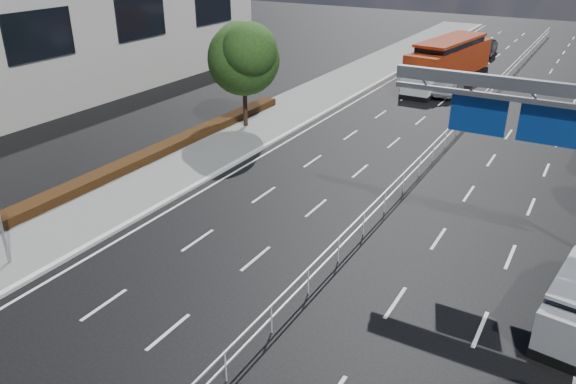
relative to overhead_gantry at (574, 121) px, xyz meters
The scene contains 11 objects.
ground 13.34m from the overhead_gantry, 123.84° to the right, with size 160.00×160.00×0.00m, color black.
kerb_near 19.48m from the overhead_gantry, 147.44° to the right, with size 0.25×140.00×0.15m, color silver.
median_fence 15.04m from the overhead_gantry, 118.43° to the left, with size 0.05×85.00×1.02m.
hedge_near 21.32m from the overhead_gantry, 165.85° to the right, with size 1.00×36.00×0.44m, color black.
overhead_gantry is the anchor object (origin of this frame).
near_building 37.59m from the overhead_gantry, 167.79° to the left, with size 12.00×38.00×10.00m, color beige.
near_tree_back 20.31m from the overhead_gantry, 157.03° to the left, with size 4.84×4.51×6.69m.
white_minivan 25.02m from the overhead_gantry, 117.88° to the left, with size 2.25×5.07×2.19m.
red_bus 29.12m from the overhead_gantry, 112.54° to the left, with size 4.35×11.95×3.49m.
near_car_silver 25.13m from the overhead_gantry, 113.95° to the left, with size 2.01×5.00×1.70m, color #A1A3A8.
near_car_dark 40.99m from the overhead_gantry, 105.27° to the left, with size 1.76×5.04×1.66m, color black.
Camera 1 is at (7.45, -10.28, 11.31)m, focal length 35.00 mm.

